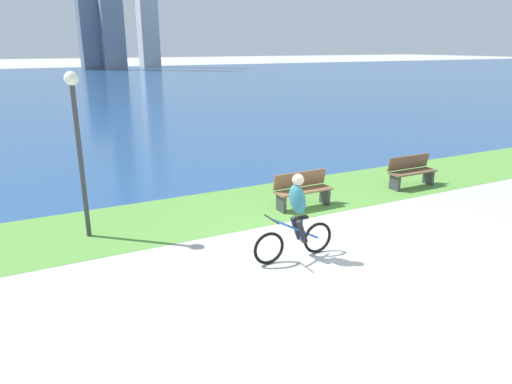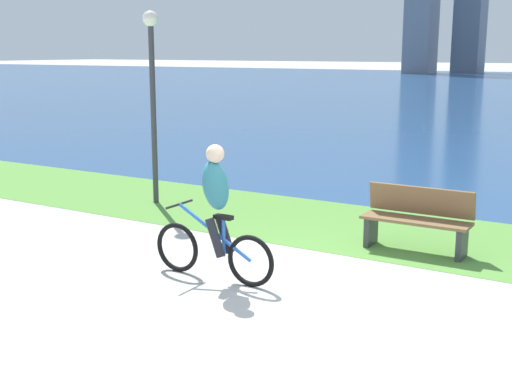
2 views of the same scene
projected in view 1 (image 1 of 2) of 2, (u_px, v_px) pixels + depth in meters
name	position (u px, v px, depth m)	size (l,w,h in m)	color
ground_plane	(337.00, 247.00, 9.54)	(300.00, 300.00, 0.00)	#B2AFA8
grass_strip_bayside	(264.00, 203.00, 12.21)	(120.00, 2.96, 0.01)	#59933D
bay_water_surface	(68.00, 85.00, 48.28)	(300.00, 82.18, 0.00)	navy
cyclist_lead	(296.00, 217.00, 8.81)	(1.72, 0.52, 1.68)	black
bench_near_path	(411.00, 172.00, 13.48)	(1.50, 0.47, 0.90)	brown
bench_far_along_path	(303.00, 190.00, 11.76)	(1.50, 0.47, 0.90)	brown
lamppost_tall	(77.00, 130.00, 9.41)	(0.28, 0.28, 3.45)	#38383D
city_skyline_far_shore	(18.00, 3.00, 71.18)	(44.33, 9.43, 26.68)	#B7B7BC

